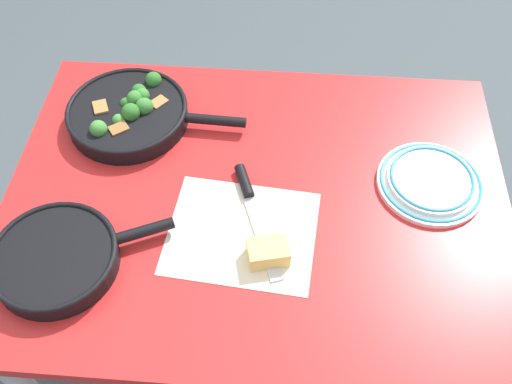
% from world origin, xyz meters
% --- Properties ---
extents(ground_plane, '(14.00, 14.00, 0.00)m').
position_xyz_m(ground_plane, '(0.00, 0.00, 0.00)').
color(ground_plane, '#424C51').
extents(dining_table_red, '(1.10, 0.84, 0.74)m').
position_xyz_m(dining_table_red, '(0.00, 0.00, 0.65)').
color(dining_table_red, red).
rests_on(dining_table_red, ground_plane).
extents(skillet_broccoli, '(0.43, 0.29, 0.07)m').
position_xyz_m(skillet_broccoli, '(0.32, -0.21, 0.77)').
color(skillet_broccoli, black).
rests_on(skillet_broccoli, dining_table_red).
extents(skillet_eggs, '(0.35, 0.25, 0.05)m').
position_xyz_m(skillet_eggs, '(0.38, 0.20, 0.76)').
color(skillet_eggs, black).
rests_on(skillet_eggs, dining_table_red).
extents(parchment_sheet, '(0.33, 0.28, 0.00)m').
position_xyz_m(parchment_sheet, '(0.02, 0.09, 0.74)').
color(parchment_sheet, beige).
rests_on(parchment_sheet, dining_table_red).
extents(grater_knife, '(0.13, 0.29, 0.02)m').
position_xyz_m(grater_knife, '(0.01, 0.02, 0.75)').
color(grater_knife, silver).
rests_on(grater_knife, dining_table_red).
extents(cheese_block, '(0.09, 0.07, 0.04)m').
position_xyz_m(cheese_block, '(-0.04, 0.15, 0.76)').
color(cheese_block, '#EACC66').
rests_on(cheese_block, dining_table_red).
extents(dinner_plate_stack, '(0.24, 0.24, 0.03)m').
position_xyz_m(dinner_plate_stack, '(-0.38, -0.06, 0.75)').
color(dinner_plate_stack, white).
rests_on(dinner_plate_stack, dining_table_red).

